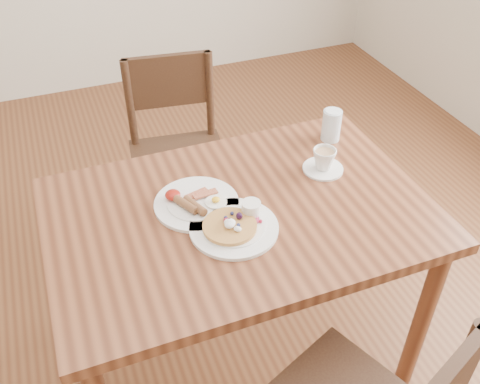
{
  "coord_description": "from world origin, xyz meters",
  "views": [
    {
      "loc": [
        -0.46,
        -1.19,
        1.84
      ],
      "look_at": [
        0.0,
        0.0,
        0.82
      ],
      "focal_mm": 40.0,
      "sensor_mm": 36.0,
      "label": 1
    }
  ],
  "objects": [
    {
      "name": "dining_table",
      "position": [
        0.0,
        0.0,
        0.65
      ],
      "size": [
        1.2,
        0.8,
        0.75
      ],
      "color": "brown",
      "rests_on": "ground"
    },
    {
      "name": "chair_far",
      "position": [
        -0.0,
        0.78,
        0.49
      ],
      "size": [
        0.47,
        0.47,
        0.88
      ],
      "rotation": [
        0.0,
        0.0,
        3.01
      ],
      "color": "#382514",
      "rests_on": "ground"
    },
    {
      "name": "teacup_saucer",
      "position": [
        0.34,
        0.09,
        0.79
      ],
      "size": [
        0.14,
        0.14,
        0.08
      ],
      "color": "white",
      "rests_on": "dining_table"
    },
    {
      "name": "water_glass",
      "position": [
        0.46,
        0.26,
        0.81
      ],
      "size": [
        0.07,
        0.07,
        0.12
      ],
      "primitive_type": "cylinder",
      "color": "silver",
      "rests_on": "dining_table"
    },
    {
      "name": "ground",
      "position": [
        0.0,
        0.0,
        0.0
      ],
      "size": [
        5.0,
        5.0,
        0.0
      ],
      "primitive_type": "plane",
      "color": "#5D301A",
      "rests_on": "ground"
    },
    {
      "name": "pancake_plate",
      "position": [
        -0.05,
        -0.08,
        0.76
      ],
      "size": [
        0.27,
        0.27,
        0.06
      ],
      "color": "white",
      "rests_on": "dining_table"
    },
    {
      "name": "breakfast_plate",
      "position": [
        -0.13,
        0.07,
        0.76
      ],
      "size": [
        0.27,
        0.27,
        0.04
      ],
      "color": "white",
      "rests_on": "dining_table"
    }
  ]
}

